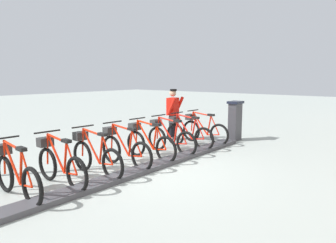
{
  "coord_description": "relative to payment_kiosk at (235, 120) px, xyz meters",
  "views": [
    {
      "loc": [
        -4.72,
        5.17,
        2.09
      ],
      "look_at": [
        0.5,
        -1.28,
        0.9
      ],
      "focal_mm": 34.27,
      "sensor_mm": 36.0,
      "label": 1
    }
  ],
  "objects": [
    {
      "name": "ground_plane",
      "position": [
        -0.05,
        4.17,
        -0.67
      ],
      "size": [
        60.0,
        60.0,
        0.0
      ],
      "primitive_type": "plane",
      "color": "#A6AFA7"
    },
    {
      "name": "dock_rail_base",
      "position": [
        -0.05,
        4.17,
        -0.62
      ],
      "size": [
        0.44,
        7.5,
        0.1
      ],
      "primitive_type": "cube",
      "color": "#47474C",
      "rests_on": "ground"
    },
    {
      "name": "payment_kiosk",
      "position": [
        0.0,
        0.0,
        0.0
      ],
      "size": [
        0.36,
        0.52,
        1.28
      ],
      "color": "#38383D",
      "rests_on": "ground"
    },
    {
      "name": "bike_docked_0",
      "position": [
        0.57,
        1.01,
        -0.24
      ],
      "size": [
        1.72,
        0.54,
        1.02
      ],
      "color": "black",
      "rests_on": "ground"
    },
    {
      "name": "bike_docked_1",
      "position": [
        0.57,
        1.85,
        -0.24
      ],
      "size": [
        1.72,
        0.54,
        1.02
      ],
      "color": "black",
      "rests_on": "ground"
    },
    {
      "name": "bike_docked_2",
      "position": [
        0.57,
        2.69,
        -0.24
      ],
      "size": [
        1.72,
        0.54,
        1.02
      ],
      "color": "black",
      "rests_on": "ground"
    },
    {
      "name": "bike_docked_3",
      "position": [
        0.57,
        3.53,
        -0.24
      ],
      "size": [
        1.72,
        0.54,
        1.02
      ],
      "color": "black",
      "rests_on": "ground"
    },
    {
      "name": "bike_docked_4",
      "position": [
        0.57,
        4.36,
        -0.24
      ],
      "size": [
        1.72,
        0.54,
        1.02
      ],
      "color": "black",
      "rests_on": "ground"
    },
    {
      "name": "bike_docked_5",
      "position": [
        0.57,
        5.2,
        -0.24
      ],
      "size": [
        1.72,
        0.54,
        1.02
      ],
      "color": "black",
      "rests_on": "ground"
    },
    {
      "name": "bike_docked_6",
      "position": [
        0.57,
        6.04,
        -0.24
      ],
      "size": [
        1.72,
        0.54,
        1.02
      ],
      "color": "black",
      "rests_on": "ground"
    },
    {
      "name": "bike_docked_7",
      "position": [
        0.57,
        6.88,
        -0.24
      ],
      "size": [
        1.72,
        0.54,
        1.02
      ],
      "color": "black",
      "rests_on": "ground"
    },
    {
      "name": "worker_near_rack",
      "position": [
        1.63,
        1.18,
        0.24
      ],
      "size": [
        0.49,
        0.67,
        1.66
      ],
      "color": "white",
      "rests_on": "ground"
    }
  ]
}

